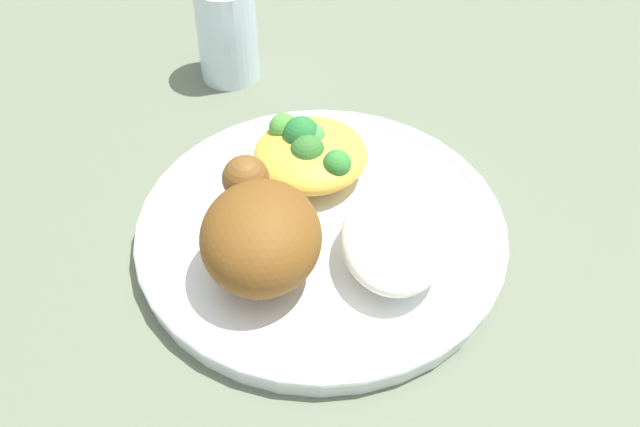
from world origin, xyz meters
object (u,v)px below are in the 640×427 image
(rice_pile, at_px, (392,240))
(water_glass, at_px, (226,32))
(plate, at_px, (320,232))
(mac_cheese_with_broccoli, at_px, (309,152))
(roasted_chicken, at_px, (258,233))

(rice_pile, xyz_separation_m, water_glass, (0.25, 0.14, 0.01))
(plate, distance_m, water_glass, 0.24)
(plate, height_order, rice_pile, rice_pile)
(rice_pile, distance_m, mac_cheese_with_broccoli, 0.11)
(roasted_chicken, height_order, water_glass, water_glass)
(plate, bearing_deg, water_glass, 21.70)
(plate, bearing_deg, rice_pile, -123.15)
(mac_cheese_with_broccoli, height_order, water_glass, water_glass)
(roasted_chicken, relative_size, rice_pile, 1.04)
(plate, bearing_deg, mac_cheese_with_broccoli, 8.45)
(roasted_chicken, bearing_deg, mac_cheese_with_broccoli, -17.85)
(plate, bearing_deg, roasted_chicken, 135.04)
(water_glass, bearing_deg, plate, -158.30)
(water_glass, bearing_deg, mac_cheese_with_broccoli, -153.73)
(plate, height_order, water_glass, water_glass)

